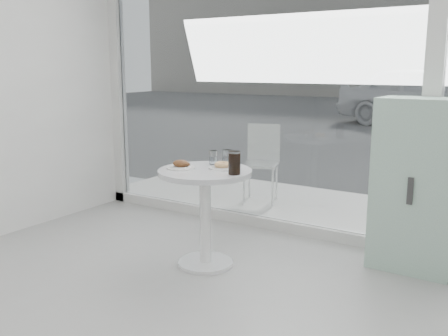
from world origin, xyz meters
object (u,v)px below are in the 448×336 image
Objects in this scene: mint_cabinet at (417,185)px; patio_chair at (262,158)px; water_tumbler_a at (213,158)px; cola_glass at (234,163)px; plate_donut at (222,166)px; main_table at (205,197)px; car_white at (429,96)px; plate_fritter at (181,165)px; water_tumbler_b at (227,158)px.

mint_cabinet is 2.10m from patio_chair.
cola_glass is (0.35, -0.25, 0.03)m from water_tumbler_a.
plate_donut is 0.23m from cola_glass.
main_table is 1.87m from patio_chair.
car_white is 21.48× the size of plate_fritter.
car_white is 10.79m from plate_fritter.
water_tumbler_a is (0.29, -10.50, 0.02)m from car_white.
plate_fritter is at bearing -126.23° from water_tumbler_b.
plate_donut is at bearing -72.46° from water_tumbler_b.
cola_glass is at bearing -86.56° from patio_chair.
cola_glass is at bearing 5.10° from plate_fritter.
plate_fritter is at bearing -99.85° from patio_chair.
main_table is 0.16× the size of car_white.
plate_fritter is 0.32m from plate_donut.
plate_fritter is (0.29, -1.87, 0.26)m from patio_chair.
patio_chair is (-1.85, 0.99, -0.12)m from mint_cabinet.
plate_fritter is (0.19, -10.79, -0.00)m from car_white.
cola_glass is at bearing -4.68° from main_table.
patio_chair is (-0.47, 1.81, -0.01)m from main_table.
patio_chair is 6.92× the size of water_tumbler_b.
mint_cabinet is 1.53× the size of patio_chair.
patio_chair is at bearing 112.12° from cola_glass.
water_tumbler_b is (0.52, -1.57, 0.29)m from patio_chair.
water_tumbler_b is at bearing 107.54° from plate_donut.
mint_cabinet is at bearing 29.15° from plate_donut.
water_tumbler_a reaches higher than plate_donut.
mint_cabinet is 1.41m from cola_glass.
water_tumbler_b is (0.41, -10.48, 0.02)m from car_white.
cola_glass reaches higher than water_tumbler_a.
cola_glass reaches higher than plate_fritter.
water_tumbler_b reaches higher than plate_fritter.
water_tumbler_a is at bearing 69.76° from plate_fritter.
cola_glass reaches higher than water_tumbler_b.
plate_donut is (0.27, 0.16, -0.01)m from plate_fritter.
main_table is at bearing -132.59° from plate_donut.
cola_glass is at bearing -141.69° from mint_cabinet.
main_table is 1.61m from mint_cabinet.
plate_fritter is (-1.56, -0.88, 0.14)m from mint_cabinet.
cola_glass is (0.28, -0.02, 0.30)m from main_table.
mint_cabinet is 10.06m from car_white.
mint_cabinet is 6.31× the size of plate_donut.
main_table is 10.74m from car_white.
cola_glass is (0.18, -0.12, 0.06)m from plate_donut.
water_tumbler_b reaches higher than plate_donut.
water_tumbler_a is 0.64× the size of cola_glass.
car_white reaches higher than main_table.
plate_donut is at bearing 31.24° from plate_fritter.
plate_donut is (-1.29, -0.72, 0.13)m from mint_cabinet.
plate_fritter is at bearing -160.43° from main_table.
main_table is 0.31m from plate_fritter.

